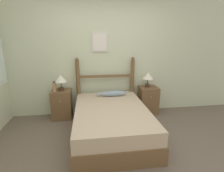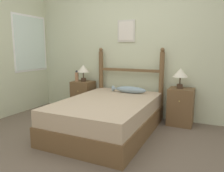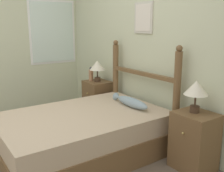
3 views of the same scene
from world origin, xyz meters
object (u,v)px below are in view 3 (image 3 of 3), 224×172
(table_lamp_right, at_px, (196,89))
(fish_pillow, at_px, (131,102))
(bed, at_px, (83,134))
(table_lamp_left, at_px, (97,66))
(nightstand_left, at_px, (97,100))
(nightstand_right, at_px, (194,141))
(bottle, at_px, (91,74))

(table_lamp_right, relative_size, fish_pillow, 0.54)
(bed, relative_size, fish_pillow, 3.05)
(table_lamp_left, height_order, table_lamp_right, same)
(nightstand_left, distance_m, fish_pillow, 1.13)
(nightstand_left, distance_m, nightstand_right, 1.97)
(table_lamp_right, xyz_separation_m, bottle, (-2.05, -0.06, -0.15))
(table_lamp_left, relative_size, fish_pillow, 0.54)
(bed, distance_m, nightstand_right, 1.28)
(table_lamp_right, height_order, bottle, table_lamp_right)
(table_lamp_left, relative_size, table_lamp_right, 1.00)
(nightstand_left, xyz_separation_m, table_lamp_left, (0.02, -0.01, 0.57))
(bed, xyz_separation_m, nightstand_right, (0.98, 0.82, 0.06))
(bed, distance_m, table_lamp_left, 1.41)
(nightstand_right, bearing_deg, table_lamp_left, -179.77)
(bed, relative_size, nightstand_right, 3.06)
(bed, relative_size, bottle, 8.53)
(nightstand_left, height_order, fish_pillow, same)
(bed, xyz_separation_m, fish_pillow, (0.11, 0.65, 0.32))
(nightstand_left, relative_size, table_lamp_right, 1.85)
(nightstand_left, height_order, bottle, bottle)
(bed, height_order, table_lamp_left, table_lamp_left)
(nightstand_left, xyz_separation_m, table_lamp_right, (1.94, 0.01, 0.57))
(bottle, bearing_deg, table_lamp_left, 17.04)
(nightstand_right, distance_m, bottle, 2.13)
(nightstand_left, relative_size, table_lamp_left, 1.85)
(table_lamp_left, bearing_deg, nightstand_left, 158.61)
(table_lamp_left, distance_m, table_lamp_right, 1.92)
(bed, bearing_deg, fish_pillow, 80.66)
(bed, bearing_deg, nightstand_left, 140.18)
(table_lamp_right, distance_m, bottle, 2.06)
(table_lamp_left, bearing_deg, fish_pillow, -8.80)
(bottle, bearing_deg, table_lamp_right, 1.67)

